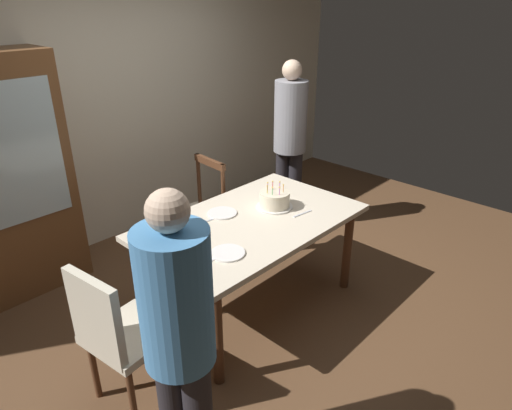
# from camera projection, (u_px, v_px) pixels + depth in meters

# --- Properties ---
(ground) EXTENTS (6.40, 6.40, 0.00)m
(ground) POSITION_uv_depth(u_px,v_px,m) (252.00, 304.00, 3.63)
(ground) COLOR brown
(back_wall) EXTENTS (6.40, 0.10, 2.60)m
(back_wall) POSITION_uv_depth(u_px,v_px,m) (108.00, 106.00, 4.23)
(back_wall) COLOR beige
(back_wall) RESTS_ON ground
(dining_table) EXTENTS (1.63, 1.00, 0.76)m
(dining_table) POSITION_uv_depth(u_px,v_px,m) (251.00, 230.00, 3.35)
(dining_table) COLOR beige
(dining_table) RESTS_ON ground
(birthday_cake) EXTENTS (0.28, 0.28, 0.20)m
(birthday_cake) POSITION_uv_depth(u_px,v_px,m) (275.00, 200.00, 3.48)
(birthday_cake) COLOR silver
(birthday_cake) RESTS_ON dining_table
(plate_near_celebrant) EXTENTS (0.22, 0.22, 0.01)m
(plate_near_celebrant) POSITION_uv_depth(u_px,v_px,m) (228.00, 253.00, 2.88)
(plate_near_celebrant) COLOR white
(plate_near_celebrant) RESTS_ON dining_table
(plate_far_side) EXTENTS (0.22, 0.22, 0.01)m
(plate_far_side) POSITION_uv_depth(u_px,v_px,m) (222.00, 213.00, 3.40)
(plate_far_side) COLOR white
(plate_far_side) RESTS_ON dining_table
(fork_near_celebrant) EXTENTS (0.18, 0.05, 0.01)m
(fork_near_celebrant) POSITION_uv_depth(u_px,v_px,m) (208.00, 263.00, 2.78)
(fork_near_celebrant) COLOR silver
(fork_near_celebrant) RESTS_ON dining_table
(fork_far_side) EXTENTS (0.18, 0.04, 0.01)m
(fork_far_side) POSITION_uv_depth(u_px,v_px,m) (207.00, 221.00, 3.28)
(fork_far_side) COLOR silver
(fork_far_side) RESTS_ON dining_table
(fork_near_guest) EXTENTS (0.18, 0.04, 0.01)m
(fork_near_guest) POSITION_uv_depth(u_px,v_px,m) (302.00, 214.00, 3.39)
(fork_near_guest) COLOR silver
(fork_near_guest) RESTS_ON dining_table
(chair_spindle_back) EXTENTS (0.47, 0.47, 0.95)m
(chair_spindle_back) POSITION_uv_depth(u_px,v_px,m) (197.00, 215.00, 4.04)
(chair_spindle_back) COLOR beige
(chair_spindle_back) RESTS_ON ground
(chair_upholstered) EXTENTS (0.49, 0.49, 0.95)m
(chair_upholstered) POSITION_uv_depth(u_px,v_px,m) (117.00, 331.00, 2.55)
(chair_upholstered) COLOR beige
(chair_upholstered) RESTS_ON ground
(person_celebrant) EXTENTS (0.32, 0.32, 1.60)m
(person_celebrant) POSITION_uv_depth(u_px,v_px,m) (179.00, 334.00, 1.98)
(person_celebrant) COLOR #262328
(person_celebrant) RESTS_ON ground
(person_guest) EXTENTS (0.32, 0.32, 1.70)m
(person_guest) POSITION_uv_depth(u_px,v_px,m) (290.00, 136.00, 4.47)
(person_guest) COLOR #262328
(person_guest) RESTS_ON ground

